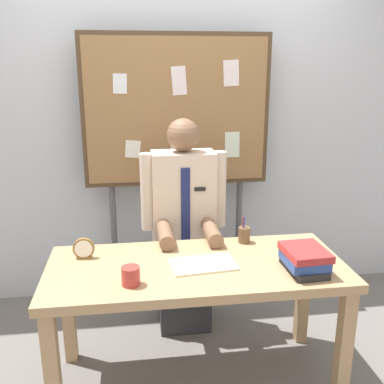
{
  "coord_description": "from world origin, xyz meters",
  "views": [
    {
      "loc": [
        -0.32,
        -2.12,
        1.75
      ],
      "look_at": [
        0.0,
        0.18,
        1.08
      ],
      "focal_mm": 41.26,
      "sensor_mm": 36.0,
      "label": 1
    }
  ],
  "objects_px": {
    "person": "(184,235)",
    "coffee_mug": "(131,276)",
    "desk": "(196,280)",
    "desk_clock": "(84,249)",
    "open_notebook": "(203,264)",
    "pen_holder": "(244,235)",
    "book_stack": "(304,259)",
    "bulletin_board": "(177,115)"
  },
  "relations": [
    {
      "from": "open_notebook",
      "to": "pen_holder",
      "type": "height_order",
      "value": "pen_holder"
    },
    {
      "from": "book_stack",
      "to": "desk_clock",
      "type": "distance_m",
      "value": 1.18
    },
    {
      "from": "open_notebook",
      "to": "desk_clock",
      "type": "distance_m",
      "value": 0.66
    },
    {
      "from": "person",
      "to": "open_notebook",
      "type": "height_order",
      "value": "person"
    },
    {
      "from": "person",
      "to": "pen_holder",
      "type": "height_order",
      "value": "person"
    },
    {
      "from": "desk",
      "to": "desk_clock",
      "type": "relative_size",
      "value": 13.55
    },
    {
      "from": "person",
      "to": "book_stack",
      "type": "relative_size",
      "value": 5.3
    },
    {
      "from": "desk",
      "to": "book_stack",
      "type": "distance_m",
      "value": 0.58
    },
    {
      "from": "open_notebook",
      "to": "desk_clock",
      "type": "relative_size",
      "value": 2.9
    },
    {
      "from": "person",
      "to": "bulletin_board",
      "type": "xyz_separation_m",
      "value": [
        0.0,
        0.37,
        0.74
      ]
    },
    {
      "from": "open_notebook",
      "to": "book_stack",
      "type": "bearing_deg",
      "value": -15.11
    },
    {
      "from": "bulletin_board",
      "to": "desk_clock",
      "type": "bearing_deg",
      "value": -127.3
    },
    {
      "from": "bulletin_board",
      "to": "coffee_mug",
      "type": "bearing_deg",
      "value": -107.09
    },
    {
      "from": "desk",
      "to": "coffee_mug",
      "type": "relative_size",
      "value": 17.02
    },
    {
      "from": "desk_clock",
      "to": "pen_holder",
      "type": "height_order",
      "value": "pen_holder"
    },
    {
      "from": "book_stack",
      "to": "pen_holder",
      "type": "xyz_separation_m",
      "value": [
        -0.21,
        0.41,
        -0.02
      ]
    },
    {
      "from": "bulletin_board",
      "to": "coffee_mug",
      "type": "height_order",
      "value": "bulletin_board"
    },
    {
      "from": "bulletin_board",
      "to": "coffee_mug",
      "type": "distance_m",
      "value": 1.34
    },
    {
      "from": "book_stack",
      "to": "pen_holder",
      "type": "bearing_deg",
      "value": 116.9
    },
    {
      "from": "bulletin_board",
      "to": "desk_clock",
      "type": "distance_m",
      "value": 1.17
    },
    {
      "from": "desk",
      "to": "bulletin_board",
      "type": "xyz_separation_m",
      "value": [
        0.0,
        0.95,
        0.78
      ]
    },
    {
      "from": "bulletin_board",
      "to": "open_notebook",
      "type": "height_order",
      "value": "bulletin_board"
    },
    {
      "from": "desk",
      "to": "person",
      "type": "height_order",
      "value": "person"
    },
    {
      "from": "desk",
      "to": "coffee_mug",
      "type": "distance_m",
      "value": 0.42
    },
    {
      "from": "desk_clock",
      "to": "coffee_mug",
      "type": "distance_m",
      "value": 0.42
    },
    {
      "from": "person",
      "to": "desk_clock",
      "type": "distance_m",
      "value": 0.74
    },
    {
      "from": "desk",
      "to": "book_stack",
      "type": "bearing_deg",
      "value": -16.24
    },
    {
      "from": "desk",
      "to": "person",
      "type": "bearing_deg",
      "value": 90.0
    },
    {
      "from": "book_stack",
      "to": "coffee_mug",
      "type": "distance_m",
      "value": 0.88
    },
    {
      "from": "desk_clock",
      "to": "coffee_mug",
      "type": "height_order",
      "value": "desk_clock"
    },
    {
      "from": "book_stack",
      "to": "pen_holder",
      "type": "height_order",
      "value": "pen_holder"
    },
    {
      "from": "coffee_mug",
      "to": "pen_holder",
      "type": "distance_m",
      "value": 0.8
    },
    {
      "from": "coffee_mug",
      "to": "desk",
      "type": "bearing_deg",
      "value": 27.73
    },
    {
      "from": "desk",
      "to": "desk_clock",
      "type": "height_order",
      "value": "desk_clock"
    },
    {
      "from": "person",
      "to": "coffee_mug",
      "type": "height_order",
      "value": "person"
    },
    {
      "from": "open_notebook",
      "to": "coffee_mug",
      "type": "relative_size",
      "value": 3.65
    },
    {
      "from": "book_stack",
      "to": "pen_holder",
      "type": "relative_size",
      "value": 1.69
    },
    {
      "from": "book_stack",
      "to": "pen_holder",
      "type": "distance_m",
      "value": 0.46
    },
    {
      "from": "desk_clock",
      "to": "coffee_mug",
      "type": "xyz_separation_m",
      "value": [
        0.25,
        -0.34,
        -0.01
      ]
    },
    {
      "from": "person",
      "to": "coffee_mug",
      "type": "xyz_separation_m",
      "value": [
        -0.35,
        -0.75,
        0.11
      ]
    },
    {
      "from": "desk",
      "to": "desk_clock",
      "type": "bearing_deg",
      "value": 165.14
    },
    {
      "from": "open_notebook",
      "to": "pen_holder",
      "type": "relative_size",
      "value": 2.12
    }
  ]
}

